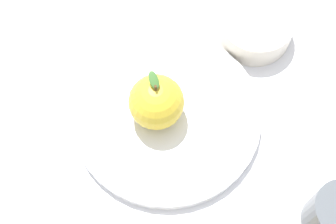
{
  "coord_description": "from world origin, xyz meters",
  "views": [
    {
      "loc": [
        -0.24,
        0.06,
        0.67
      ],
      "look_at": [
        0.03,
        -0.0,
        0.02
      ],
      "focal_mm": 54.81,
      "sensor_mm": 36.0,
      "label": 1
    }
  ],
  "objects": [
    {
      "name": "ground_plane",
      "position": [
        0.0,
        0.0,
        0.0
      ],
      "size": [
        2.4,
        2.4,
        0.0
      ],
      "primitive_type": "plane",
      "color": "silver"
    },
    {
      "name": "side_bowl",
      "position": [
        0.14,
        -0.16,
        0.03
      ],
      "size": [
        0.11,
        0.11,
        0.04
      ],
      "color": "silver",
      "rests_on": "ground_plane"
    },
    {
      "name": "apple",
      "position": [
        0.03,
        0.01,
        0.05
      ],
      "size": [
        0.07,
        0.07,
        0.09
      ],
      "color": "gold",
      "rests_on": "dinner_plate"
    },
    {
      "name": "dinner_plate",
      "position": [
        0.03,
        -0.0,
        0.01
      ],
      "size": [
        0.26,
        0.26,
        0.02
      ],
      "color": "white",
      "rests_on": "ground_plane"
    }
  ]
}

